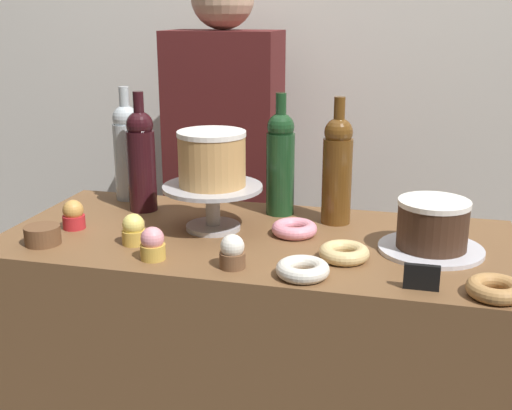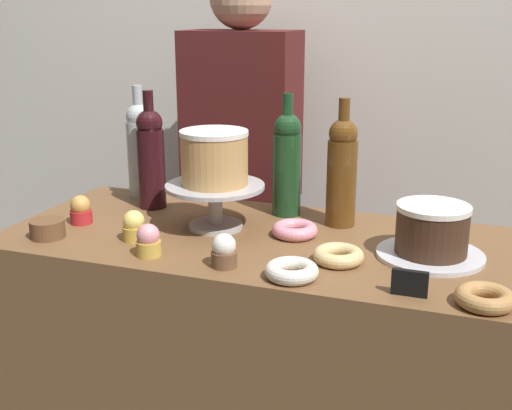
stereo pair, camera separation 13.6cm
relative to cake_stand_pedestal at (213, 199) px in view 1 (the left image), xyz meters
The scene contains 21 objects.
back_wall 0.89m from the cake_stand_pedestal, 81.91° to the left, with size 6.00×0.05×2.60m.
display_counter 0.56m from the cake_stand_pedestal, 12.82° to the right, with size 1.24×0.56×0.93m.
cake_stand_pedestal is the anchor object (origin of this frame).
white_layer_cake 0.10m from the cake_stand_pedestal, ahead, with size 0.17×0.17×0.14m.
silver_serving_platter 0.54m from the cake_stand_pedestal, ahead, with size 0.24×0.24×0.01m.
chocolate_round_cake 0.53m from the cake_stand_pedestal, ahead, with size 0.16×0.16×0.11m.
wine_bottle_amber 0.33m from the cake_stand_pedestal, 24.28° to the left, with size 0.08×0.08×0.33m.
wine_bottle_clear 0.39m from the cake_stand_pedestal, 147.70° to the left, with size 0.08×0.08×0.33m.
wine_bottle_dark_red 0.27m from the cake_stand_pedestal, 155.12° to the left, with size 0.08×0.08×0.33m.
wine_bottle_green 0.23m from the cake_stand_pedestal, 51.85° to the left, with size 0.08×0.08×0.33m.
cupcake_vanilla 0.26m from the cake_stand_pedestal, 62.65° to the right, with size 0.06×0.06×0.07m.
cupcake_caramel 0.36m from the cake_stand_pedestal, 166.76° to the right, with size 0.06×0.06×0.07m.
cupcake_lemon 0.21m from the cake_stand_pedestal, 134.67° to the right, with size 0.06×0.06×0.07m.
cupcake_strawberry 0.24m from the cake_stand_pedestal, 106.24° to the right, with size 0.06×0.06×0.07m.
donut_glazed 0.37m from the cake_stand_pedestal, 20.33° to the right, with size 0.11×0.11×0.03m.
donut_sugar 0.37m from the cake_stand_pedestal, 41.84° to the right, with size 0.11×0.11×0.03m.
donut_maple 0.70m from the cake_stand_pedestal, 21.04° to the right, with size 0.11×0.11×0.03m.
donut_pink 0.22m from the cake_stand_pedestal, ahead, with size 0.11×0.11×0.03m.
cookie_stack 0.41m from the cake_stand_pedestal, 150.44° to the right, with size 0.08×0.08×0.04m.
price_sign_chalkboard 0.57m from the cake_stand_pedestal, 26.09° to the right, with size 0.07×0.01×0.05m.
barista_figure 0.59m from the cake_stand_pedestal, 103.88° to the left, with size 0.36×0.22×1.60m.
Camera 1 is at (0.37, -1.44, 1.46)m, focal length 45.32 mm.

